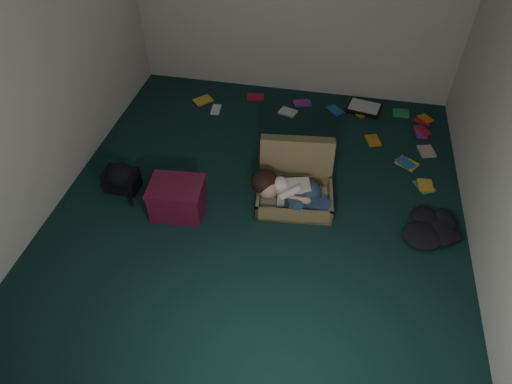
% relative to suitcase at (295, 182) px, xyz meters
% --- Properties ---
extents(floor, '(4.50, 4.50, 0.00)m').
position_rel_suitcase_xyz_m(floor, '(-0.32, -0.26, -0.16)').
color(floor, '#0F2D2A').
rests_on(floor, ground).
extents(wall_front, '(4.50, 0.00, 4.50)m').
position_rel_suitcase_xyz_m(wall_front, '(-0.32, -2.51, 1.14)').
color(wall_front, silver).
rests_on(wall_front, ground).
extents(wall_left, '(0.00, 4.50, 4.50)m').
position_rel_suitcase_xyz_m(wall_left, '(-2.32, -0.26, 1.14)').
color(wall_left, silver).
rests_on(wall_left, ground).
extents(suitcase, '(0.82, 0.80, 0.55)m').
position_rel_suitcase_xyz_m(suitcase, '(0.00, 0.00, 0.00)').
color(suitcase, olive).
rests_on(suitcase, floor).
extents(person, '(0.82, 0.39, 0.34)m').
position_rel_suitcase_xyz_m(person, '(-0.03, -0.19, 0.04)').
color(person, white).
rests_on(person, suitcase).
extents(maroon_bin, '(0.54, 0.44, 0.35)m').
position_rel_suitcase_xyz_m(maroon_bin, '(-1.09, -0.47, 0.01)').
color(maroon_bin, maroon).
rests_on(maroon_bin, floor).
extents(backpack, '(0.42, 0.34, 0.25)m').
position_rel_suitcase_xyz_m(backpack, '(-1.76, -0.27, -0.04)').
color(backpack, black).
rests_on(backpack, floor).
extents(clothing_pile, '(0.55, 0.49, 0.15)m').
position_rel_suitcase_xyz_m(clothing_pile, '(1.38, -0.25, -0.09)').
color(clothing_pile, black).
rests_on(clothing_pile, floor).
extents(paper_tray, '(0.46, 0.38, 0.06)m').
position_rel_suitcase_xyz_m(paper_tray, '(0.65, 1.69, -0.14)').
color(paper_tray, black).
rests_on(paper_tray, floor).
extents(book_scatter, '(2.99, 1.53, 0.02)m').
position_rel_suitcase_xyz_m(book_scatter, '(0.40, 1.32, -0.15)').
color(book_scatter, gold).
rests_on(book_scatter, floor).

